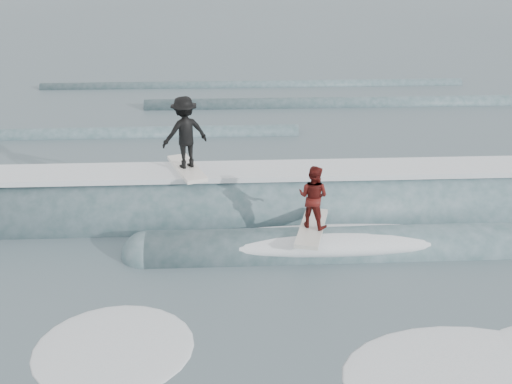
{
  "coord_description": "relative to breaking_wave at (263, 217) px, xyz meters",
  "views": [
    {
      "loc": [
        -0.66,
        -7.49,
        6.99
      ],
      "look_at": [
        0.0,
        5.82,
        1.1
      ],
      "focal_mm": 40.0,
      "sensor_mm": 36.0,
      "label": 1
    }
  ],
  "objects": [
    {
      "name": "breaking_wave",
      "position": [
        0.0,
        0.0,
        0.0
      ],
      "size": [
        22.85,
        4.06,
        2.56
      ],
      "color": "#345458",
      "rests_on": "ground"
    },
    {
      "name": "surfer_black",
      "position": [
        -2.05,
        0.29,
        2.31
      ],
      "size": [
        1.42,
        2.07,
        2.01
      ],
      "color": "white",
      "rests_on": "ground"
    },
    {
      "name": "surfer_red",
      "position": [
        1.05,
        -1.91,
        1.33
      ],
      "size": [
        1.07,
        2.07,
        1.63
      ],
      "color": "silver",
      "rests_on": "ground"
    },
    {
      "name": "whitewater",
      "position": [
        -0.23,
        -5.92,
        -0.03
      ],
      "size": [
        14.21,
        3.62,
        0.1
      ],
      "color": "white",
      "rests_on": "ground"
    },
    {
      "name": "far_swells",
      "position": [
        -0.2,
        11.13,
        -0.03
      ],
      "size": [
        37.47,
        8.65,
        0.8
      ],
      "color": "#345458",
      "rests_on": "ground"
    }
  ]
}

